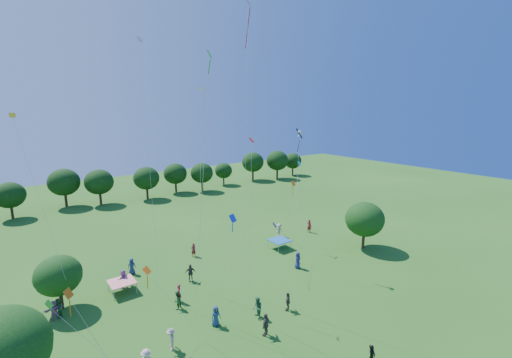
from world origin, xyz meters
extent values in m
cylinder|color=#422B19|center=(-14.02, 22.78, 0.74)|extent=(0.30, 0.30, 1.48)
ellipsoid|color=#154112|center=(-14.02, 22.78, 3.06)|extent=(3.72, 3.72, 3.35)
cylinder|color=#422B19|center=(17.47, 15.62, 0.84)|extent=(0.35, 0.35, 1.68)
ellipsoid|color=#154112|center=(17.47, 15.62, 3.65)|extent=(4.61, 4.61, 4.15)
cylinder|color=#422B19|center=(-16.56, 54.89, 0.92)|extent=(0.38, 0.38, 1.84)
ellipsoid|color=black|center=(-16.56, 54.89, 3.72)|extent=(4.42, 4.42, 3.98)
cylinder|color=#422B19|center=(-8.83, 57.29, 1.07)|extent=(0.44, 0.44, 2.14)
ellipsoid|color=black|center=(-8.83, 57.29, 4.33)|extent=(5.14, 5.14, 4.63)
cylinder|color=#422B19|center=(-3.73, 55.12, 1.01)|extent=(0.42, 0.42, 2.03)
ellipsoid|color=black|center=(-3.73, 55.12, 4.09)|extent=(4.86, 4.86, 4.37)
cylinder|color=#422B19|center=(4.25, 54.00, 0.98)|extent=(0.40, 0.40, 1.96)
ellipsoid|color=black|center=(4.25, 54.00, 3.96)|extent=(4.71, 4.71, 4.24)
cylinder|color=#422B19|center=(10.62, 55.53, 0.96)|extent=(0.39, 0.39, 1.91)
ellipsoid|color=black|center=(10.62, 55.53, 3.87)|extent=(4.59, 4.59, 4.13)
cylinder|color=#422B19|center=(15.42, 53.36, 0.94)|extent=(0.39, 0.39, 1.89)
ellipsoid|color=black|center=(15.42, 53.36, 3.82)|extent=(4.54, 4.54, 4.08)
cylinder|color=#422B19|center=(22.08, 55.90, 0.79)|extent=(0.33, 0.33, 1.58)
ellipsoid|color=black|center=(22.08, 55.90, 3.20)|extent=(3.80, 3.80, 3.42)
cylinder|color=#422B19|center=(30.27, 56.13, 1.07)|extent=(0.44, 0.44, 2.13)
ellipsoid|color=black|center=(30.27, 56.13, 4.31)|extent=(5.12, 5.12, 4.61)
cylinder|color=#422B19|center=(36.10, 54.14, 1.09)|extent=(0.45, 0.45, 2.18)
ellipsoid|color=black|center=(36.10, 54.14, 4.41)|extent=(5.24, 5.24, 4.72)
cylinder|color=#422B19|center=(42.14, 55.19, 0.91)|extent=(0.37, 0.37, 1.81)
ellipsoid|color=black|center=(42.14, 55.19, 3.66)|extent=(4.35, 4.35, 3.91)
cube|color=red|center=(-9.14, 22.44, 1.05)|extent=(2.20, 2.20, 0.08)
cylinder|color=#999999|center=(-10.14, 21.44, 0.55)|extent=(0.05, 0.05, 1.10)
cylinder|color=#999999|center=(-8.14, 21.44, 0.55)|extent=(0.05, 0.05, 1.10)
cylinder|color=#999999|center=(-10.14, 23.44, 0.55)|extent=(0.05, 0.05, 1.10)
cylinder|color=#999999|center=(-8.14, 23.44, 0.55)|extent=(0.05, 0.05, 1.10)
cube|color=#195DA8|center=(9.09, 21.52, 1.05)|extent=(2.20, 2.20, 0.08)
cylinder|color=#999999|center=(8.09, 20.52, 0.55)|extent=(0.05, 0.05, 1.10)
cylinder|color=#999999|center=(10.09, 20.52, 0.55)|extent=(0.05, 0.05, 1.10)
cylinder|color=#999999|center=(8.09, 22.52, 0.55)|extent=(0.05, 0.05, 1.10)
cylinder|color=#999999|center=(10.09, 22.52, 0.55)|extent=(0.05, 0.05, 1.10)
imported|color=black|center=(1.18, 2.97, 0.86)|extent=(0.72, 0.54, 1.72)
imported|color=navy|center=(7.27, 16.39, 0.89)|extent=(0.69, 0.97, 1.77)
imported|color=maroon|center=(-0.31, 25.66, 0.81)|extent=(0.64, 0.44, 1.61)
imported|color=#29603F|center=(-1.45, 11.83, 0.89)|extent=(0.67, 0.97, 1.78)
imported|color=#433835|center=(-2.25, 9.73, 0.89)|extent=(1.15, 0.91, 1.78)
imported|color=#985A9A|center=(-8.80, 23.20, 0.90)|extent=(1.73, 1.43, 1.80)
imported|color=navy|center=(-4.67, 12.97, 0.83)|extent=(0.85, 0.51, 1.66)
imported|color=#A01D36|center=(-5.60, 17.81, 0.83)|extent=(0.61, 0.73, 1.66)
imported|color=#296132|center=(-14.40, 21.44, 0.83)|extent=(0.62, 0.89, 1.65)
imported|color=tan|center=(-8.58, 12.45, 0.83)|extent=(0.95, 1.18, 1.65)
imported|color=#3D3731|center=(-3.16, 20.56, 0.89)|extent=(1.14, 0.78, 1.77)
imported|color=#98588A|center=(-14.72, 21.35, 0.82)|extent=(1.57, 0.68, 1.63)
imported|color=navy|center=(-7.30, 25.54, 0.84)|extent=(0.95, 0.81, 1.69)
imported|color=maroon|center=(15.98, 23.31, 0.91)|extent=(0.57, 0.76, 1.83)
imported|color=#214D22|center=(-6.15, 16.90, 0.79)|extent=(0.88, 0.75, 1.58)
imported|color=tan|center=(11.58, 24.45, 0.91)|extent=(1.20, 0.57, 1.82)
imported|color=#403933|center=(1.24, 11.17, 0.81)|extent=(1.01, 0.94, 1.63)
cube|color=black|center=(8.13, 17.54, 14.19)|extent=(1.29, 1.24, 0.99)
cube|color=black|center=(8.13, 17.59, 12.87)|extent=(0.08, 0.27, 1.18)
sphere|color=white|center=(8.13, 17.48, 14.29)|extent=(0.36, 0.36, 0.36)
cylinder|color=white|center=(8.13, 17.48, 14.01)|extent=(0.26, 0.51, 0.33)
cylinder|color=white|center=(8.13, 17.48, 14.01)|extent=(0.26, 0.51, 0.33)
cylinder|color=beige|center=(6.75, 16.21, 7.50)|extent=(2.78, 2.69, 12.41)
cube|color=red|center=(0.18, 15.30, 24.77)|extent=(0.67, 0.70, 0.56)
cube|color=red|center=(0.18, 15.35, 22.87)|extent=(0.10, 0.64, 2.94)
cylinder|color=beige|center=(-0.03, 15.44, 12.90)|extent=(0.45, 0.31, 23.21)
cube|color=red|center=(-2.59, 11.02, 14.55)|extent=(0.52, 0.49, 0.31)
cylinder|color=beige|center=(-2.23, 11.72, 7.84)|extent=(0.74, 1.43, 13.07)
cube|color=#F95C0D|center=(-9.30, 14.39, 5.49)|extent=(0.69, 0.67, 0.43)
cube|color=#F95C0D|center=(-9.30, 14.44, 4.56)|extent=(0.08, 0.26, 1.12)
cylinder|color=beige|center=(-8.11, 13.48, 3.28)|extent=(2.40, 1.84, 3.96)
cube|color=#AFDB13|center=(-2.47, 18.49, 18.29)|extent=(0.54, 0.53, 0.33)
cylinder|color=beige|center=(-2.82, 18.48, 9.70)|extent=(0.73, 0.04, 16.81)
cube|color=#2F981B|center=(-7.11, 8.51, 19.49)|extent=(0.35, 0.47, 0.39)
cube|color=#2F981B|center=(-7.11, 8.56, 18.85)|extent=(0.12, 0.18, 0.74)
cylinder|color=beige|center=(-6.85, 10.58, 10.31)|extent=(0.52, 4.14, 18.02)
cube|color=#1635E2|center=(-3.83, 11.61, 9.01)|extent=(0.67, 0.53, 0.52)
cube|color=#1635E2|center=(-3.83, 11.66, 8.28)|extent=(0.11, 0.17, 0.70)
cylinder|color=beige|center=(-4.29, 12.18, 5.03)|extent=(0.93, 1.17, 7.46)
cube|color=#5E1685|center=(3.92, 16.25, 5.54)|extent=(0.65, 0.65, 0.49)
cylinder|color=beige|center=(6.63, 16.79, 3.30)|extent=(5.43, 1.11, 4.01)
cube|color=silver|center=(-6.60, 20.75, 22.11)|extent=(0.56, 0.47, 0.43)
cylinder|color=beige|center=(-6.65, 20.19, 11.60)|extent=(0.11, 1.14, 20.61)
cube|color=#0CBABD|center=(12.96, 22.42, 10.00)|extent=(0.50, 0.34, 0.40)
cylinder|color=beige|center=(12.02, 22.09, 5.55)|extent=(1.91, 0.67, 8.51)
cube|color=#E35A0D|center=(-14.17, 15.18, 5.01)|extent=(0.64, 0.66, 0.54)
cube|color=#E35A0D|center=(-14.17, 15.23, 3.95)|extent=(0.07, 0.30, 1.34)
cylinder|color=beige|center=(-13.45, 13.75, 3.03)|extent=(1.45, 2.88, 3.47)
cube|color=orange|center=(10.68, 20.99, 7.99)|extent=(0.67, 0.43, 0.57)
cube|color=orange|center=(10.68, 21.04, 7.08)|extent=(0.17, 0.23, 1.02)
cylinder|color=beige|center=(10.89, 21.48, 4.52)|extent=(0.44, 1.01, 6.43)
cube|color=gold|center=(-15.66, 20.46, 16.25)|extent=(0.40, 0.28, 0.31)
cylinder|color=beige|center=(-14.51, 20.78, 8.70)|extent=(2.31, 0.66, 14.79)
cube|color=#24911A|center=(-15.36, 13.57, 5.48)|extent=(0.48, 0.57, 0.42)
cylinder|color=beige|center=(-14.03, 13.00, 3.29)|extent=(2.69, 1.15, 3.99)
camera|label=1|loc=(-16.38, -8.12, 16.70)|focal=24.00mm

